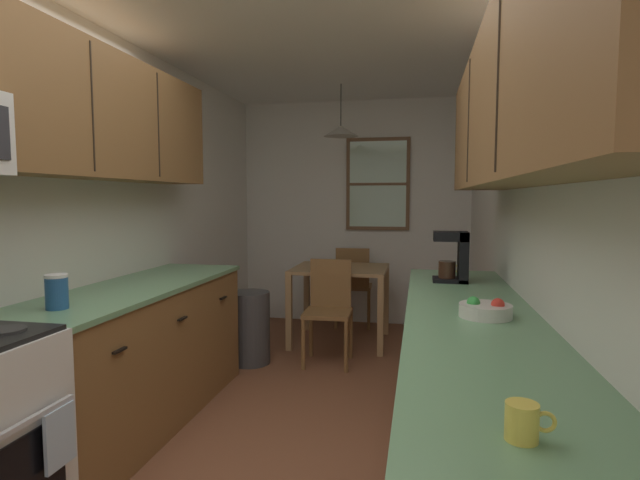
{
  "coord_description": "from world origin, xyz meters",
  "views": [
    {
      "loc": [
        0.74,
        -2.05,
        1.44
      ],
      "look_at": [
        0.03,
        1.47,
        1.14
      ],
      "focal_mm": 27.68,
      "sensor_mm": 36.0,
      "label": 1
    }
  ],
  "objects_px": {
    "fruit_bowl": "(485,309)",
    "coffee_maker": "(455,256)",
    "dining_chair_near": "(329,306)",
    "mug_spare": "(523,422)",
    "dining_chair_far": "(353,283)",
    "trash_bin": "(250,328)",
    "dining_table": "(340,279)",
    "storage_canister": "(57,292)",
    "mug_by_coffeemaker": "(450,269)"
  },
  "relations": [
    {
      "from": "fruit_bowl",
      "to": "coffee_maker",
      "type": "bearing_deg",
      "value": 94.15
    },
    {
      "from": "dining_chair_near",
      "to": "mug_spare",
      "type": "bearing_deg",
      "value": -71.88
    },
    {
      "from": "dining_chair_far",
      "to": "mug_spare",
      "type": "distance_m",
      "value": 4.42
    },
    {
      "from": "dining_chair_far",
      "to": "trash_bin",
      "type": "height_order",
      "value": "dining_chair_far"
    },
    {
      "from": "coffee_maker",
      "to": "fruit_bowl",
      "type": "height_order",
      "value": "coffee_maker"
    },
    {
      "from": "dining_table",
      "to": "trash_bin",
      "type": "height_order",
      "value": "dining_table"
    },
    {
      "from": "coffee_maker",
      "to": "mug_spare",
      "type": "height_order",
      "value": "coffee_maker"
    },
    {
      "from": "dining_chair_far",
      "to": "fruit_bowl",
      "type": "xyz_separation_m",
      "value": [
        1.02,
        -3.1,
        0.44
      ]
    },
    {
      "from": "dining_chair_near",
      "to": "trash_bin",
      "type": "xyz_separation_m",
      "value": [
        -0.67,
        -0.18,
        -0.19
      ]
    },
    {
      "from": "dining_chair_near",
      "to": "coffee_maker",
      "type": "bearing_deg",
      "value": -42.36
    },
    {
      "from": "dining_table",
      "to": "mug_spare",
      "type": "xyz_separation_m",
      "value": [
        1.0,
        -3.68,
        0.31
      ]
    },
    {
      "from": "storage_canister",
      "to": "mug_spare",
      "type": "bearing_deg",
      "value": -25.67
    },
    {
      "from": "trash_bin",
      "to": "fruit_bowl",
      "type": "relative_size",
      "value": 2.66
    },
    {
      "from": "dining_table",
      "to": "dining_chair_far",
      "type": "xyz_separation_m",
      "value": [
        0.05,
        0.61,
        -0.14
      ]
    },
    {
      "from": "dining_chair_far",
      "to": "storage_canister",
      "type": "xyz_separation_m",
      "value": [
        -1.02,
        -3.34,
        0.49
      ]
    },
    {
      "from": "storage_canister",
      "to": "mug_by_coffeemaker",
      "type": "distance_m",
      "value": 2.45
    },
    {
      "from": "trash_bin",
      "to": "storage_canister",
      "type": "xyz_separation_m",
      "value": [
        -0.3,
        -1.95,
        0.67
      ]
    },
    {
      "from": "trash_bin",
      "to": "storage_canister",
      "type": "bearing_deg",
      "value": -98.77
    },
    {
      "from": "fruit_bowl",
      "to": "dining_chair_near",
      "type": "bearing_deg",
      "value": 119.69
    },
    {
      "from": "dining_chair_far",
      "to": "trash_bin",
      "type": "relative_size",
      "value": 1.43
    },
    {
      "from": "coffee_maker",
      "to": "dining_table",
      "type": "bearing_deg",
      "value": 123.24
    },
    {
      "from": "trash_bin",
      "to": "fruit_bowl",
      "type": "xyz_separation_m",
      "value": [
        1.75,
        -1.7,
        0.62
      ]
    },
    {
      "from": "trash_bin",
      "to": "mug_spare",
      "type": "relative_size",
      "value": 5.68
    },
    {
      "from": "mug_spare",
      "to": "mug_by_coffeemaker",
      "type": "bearing_deg",
      "value": 90.51
    },
    {
      "from": "trash_bin",
      "to": "dining_chair_near",
      "type": "bearing_deg",
      "value": 14.91
    },
    {
      "from": "dining_chair_near",
      "to": "mug_spare",
      "type": "relative_size",
      "value": 8.12
    },
    {
      "from": "dining_table",
      "to": "dining_chair_far",
      "type": "height_order",
      "value": "dining_chair_far"
    },
    {
      "from": "dining_chair_near",
      "to": "trash_bin",
      "type": "bearing_deg",
      "value": -165.09
    },
    {
      "from": "dining_chair_far",
      "to": "storage_canister",
      "type": "bearing_deg",
      "value": -107.03
    },
    {
      "from": "storage_canister",
      "to": "fruit_bowl",
      "type": "bearing_deg",
      "value": 6.72
    },
    {
      "from": "dining_chair_near",
      "to": "mug_by_coffeemaker",
      "type": "relative_size",
      "value": 8.15
    },
    {
      "from": "dining_chair_near",
      "to": "trash_bin",
      "type": "relative_size",
      "value": 1.43
    },
    {
      "from": "coffee_maker",
      "to": "mug_spare",
      "type": "distance_m",
      "value": 2.16
    },
    {
      "from": "dining_chair_near",
      "to": "coffee_maker",
      "type": "xyz_separation_m",
      "value": [
        1.0,
        -0.92,
        0.57
      ]
    },
    {
      "from": "storage_canister",
      "to": "fruit_bowl",
      "type": "relative_size",
      "value": 0.73
    },
    {
      "from": "trash_bin",
      "to": "fruit_bowl",
      "type": "bearing_deg",
      "value": -44.32
    },
    {
      "from": "dining_table",
      "to": "storage_canister",
      "type": "distance_m",
      "value": 2.92
    },
    {
      "from": "dining_chair_far",
      "to": "mug_spare",
      "type": "xyz_separation_m",
      "value": [
        0.95,
        -4.29,
        0.44
      ]
    },
    {
      "from": "dining_chair_far",
      "to": "mug_spare",
      "type": "height_order",
      "value": "mug_spare"
    },
    {
      "from": "dining_table",
      "to": "dining_chair_far",
      "type": "relative_size",
      "value": 1.02
    },
    {
      "from": "dining_table",
      "to": "dining_chair_far",
      "type": "distance_m",
      "value": 0.63
    },
    {
      "from": "storage_canister",
      "to": "mug_spare",
      "type": "relative_size",
      "value": 1.55
    },
    {
      "from": "dining_table",
      "to": "storage_canister",
      "type": "height_order",
      "value": "storage_canister"
    },
    {
      "from": "dining_chair_far",
      "to": "fruit_bowl",
      "type": "distance_m",
      "value": 3.3
    },
    {
      "from": "mug_by_coffeemaker",
      "to": "dining_table",
      "type": "bearing_deg",
      "value": 127.79
    },
    {
      "from": "dining_chair_near",
      "to": "fruit_bowl",
      "type": "distance_m",
      "value": 2.21
    },
    {
      "from": "storage_canister",
      "to": "coffee_maker",
      "type": "height_order",
      "value": "coffee_maker"
    },
    {
      "from": "coffee_maker",
      "to": "storage_canister",
      "type": "bearing_deg",
      "value": -148.53
    },
    {
      "from": "trash_bin",
      "to": "storage_canister",
      "type": "distance_m",
      "value": 2.08
    },
    {
      "from": "coffee_maker",
      "to": "dining_chair_near",
      "type": "bearing_deg",
      "value": 137.64
    }
  ]
}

